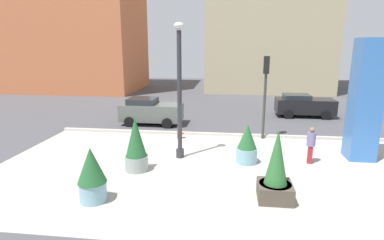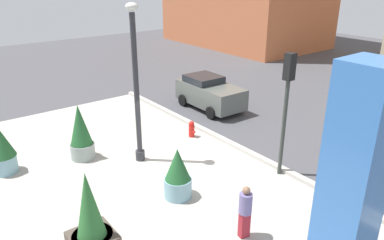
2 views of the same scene
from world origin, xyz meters
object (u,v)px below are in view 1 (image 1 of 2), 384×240
object	(u,v)px
potted_plant_mid_plaza	(276,172)
potted_plant_by_pillar	(92,174)
potted_plant_near_right	(136,146)
lamp_post	(180,95)
fire_hydrant	(180,132)
art_pillar_blue	(365,101)
traffic_light_corner	(265,84)
car_intersection	(151,111)
car_passing_lane	(304,105)
potted_plant_curbside	(247,145)
pedestrian_crossing	(311,143)

from	to	relation	value
potted_plant_mid_plaza	potted_plant_by_pillar	distance (m)	5.97
potted_plant_near_right	lamp_post	bearing A→B (deg)	48.48
potted_plant_by_pillar	potted_plant_mid_plaza	bearing A→B (deg)	8.05
potted_plant_near_right	fire_hydrant	size ratio (longest dim) A/B	2.97
potted_plant_mid_plaza	potted_plant_by_pillar	bearing A→B (deg)	-171.95
art_pillar_blue	potted_plant_near_right	size ratio (longest dim) A/B	2.38
potted_plant_near_right	traffic_light_corner	world-z (taller)	traffic_light_corner
lamp_post	car_intersection	size ratio (longest dim) A/B	1.51
potted_plant_by_pillar	traffic_light_corner	world-z (taller)	traffic_light_corner
potted_plant_by_pillar	traffic_light_corner	distance (m)	10.24
lamp_post	potted_plant_by_pillar	world-z (taller)	lamp_post
art_pillar_blue	car_passing_lane	world-z (taller)	art_pillar_blue
art_pillar_blue	potted_plant_mid_plaza	xyz separation A→B (m)	(-4.27, -4.45, -1.66)
potted_plant_near_right	traffic_light_corner	distance (m)	7.84
fire_hydrant	car_passing_lane	xyz separation A→B (m)	(7.92, 6.50, 0.45)
potted_plant_curbside	car_passing_lane	world-z (taller)	potted_plant_curbside
potted_plant_by_pillar	car_passing_lane	distance (m)	16.82
lamp_post	potted_plant_mid_plaza	xyz separation A→B (m)	(3.75, -3.58, -1.89)
traffic_light_corner	car_intersection	size ratio (longest dim) A/B	1.13
potted_plant_near_right	car_passing_lane	xyz separation A→B (m)	(8.93, 11.12, -0.23)
potted_plant_mid_plaza	fire_hydrant	world-z (taller)	potted_plant_mid_plaza
traffic_light_corner	car_passing_lane	distance (m)	7.17
potted_plant_curbside	car_intersection	world-z (taller)	potted_plant_curbside
potted_plant_curbside	car_passing_lane	size ratio (longest dim) A/B	0.43
traffic_light_corner	potted_plant_mid_plaza	bearing A→B (deg)	-92.21
art_pillar_blue	car_intersection	distance (m)	12.13
car_passing_lane	lamp_post	bearing A→B (deg)	-128.25
fire_hydrant	potted_plant_near_right	bearing A→B (deg)	-102.40
fire_hydrant	traffic_light_corner	distance (m)	5.26
potted_plant_by_pillar	car_passing_lane	size ratio (longest dim) A/B	0.46
potted_plant_mid_plaza	potted_plant_curbside	xyz separation A→B (m)	(-0.78, 3.27, -0.16)
fire_hydrant	pedestrian_crossing	bearing A→B (deg)	-25.23
lamp_post	pedestrian_crossing	size ratio (longest dim) A/B	3.68
fire_hydrant	car_intersection	world-z (taller)	car_intersection
potted_plant_near_right	traffic_light_corner	size ratio (longest dim) A/B	0.50
potted_plant_mid_plaza	potted_plant_by_pillar	xyz separation A→B (m)	(-5.91, -0.84, -0.05)
lamp_post	potted_plant_near_right	bearing A→B (deg)	-131.52
potted_plant_mid_plaza	potted_plant_curbside	world-z (taller)	potted_plant_mid_plaza
lamp_post	art_pillar_blue	world-z (taller)	lamp_post
potted_plant_mid_plaza	fire_hydrant	distance (m)	7.78
potted_plant_by_pillar	fire_hydrant	xyz separation A→B (m)	(1.67, 7.33, -0.58)
potted_plant_curbside	traffic_light_corner	bearing A→B (deg)	74.56
potted_plant_curbside	pedestrian_crossing	bearing A→B (deg)	6.43
lamp_post	art_pillar_blue	xyz separation A→B (m)	(8.02, 0.88, -0.23)
art_pillar_blue	potted_plant_curbside	xyz separation A→B (m)	(-5.05, -1.19, -1.82)
potted_plant_by_pillar	car_intersection	bearing A→B (deg)	93.87
traffic_light_corner	car_intersection	distance (m)	7.61
lamp_post	traffic_light_corner	distance (m)	5.32
potted_plant_near_right	pedestrian_crossing	distance (m)	7.41
lamp_post	potted_plant_mid_plaza	size ratio (longest dim) A/B	2.46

